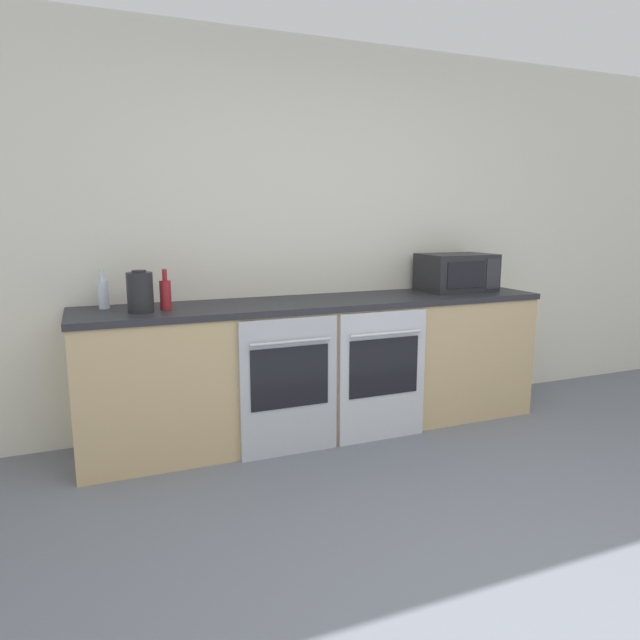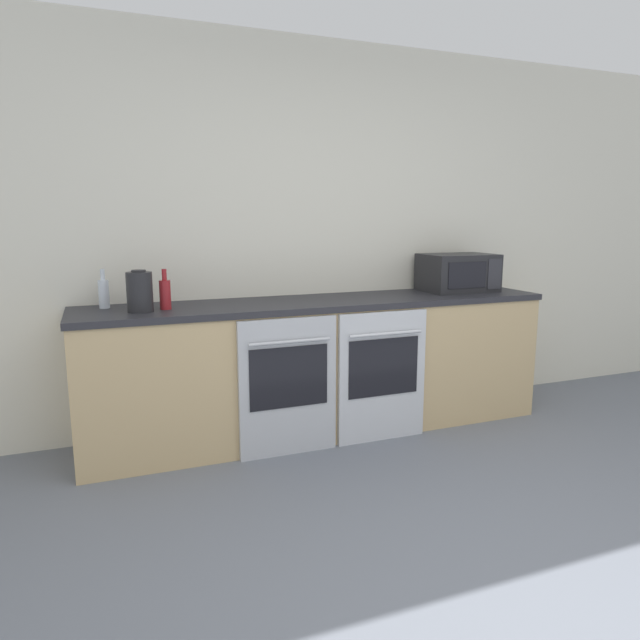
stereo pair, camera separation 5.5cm
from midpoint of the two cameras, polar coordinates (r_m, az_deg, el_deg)
The scene contains 8 objects.
wall_back at distance 4.00m, azimuth -1.18°, elevation 8.43°, with size 10.00×0.06×2.60m.
counter_back at distance 3.83m, azimuth 0.56°, elevation -4.59°, with size 3.10×0.62×0.89m.
oven_left at distance 3.44m, azimuth -2.72°, elevation -6.64°, with size 0.61×0.06×0.84m.
oven_right at distance 3.68m, azimuth 6.68°, elevation -5.56°, with size 0.61×0.06×0.84m.
microwave at distance 4.30m, azimuth 13.97°, elevation 4.63°, with size 0.52×0.37×0.27m.
bottle_clear at distance 3.61m, azimuth -20.40°, elevation 2.55°, with size 0.06×0.06×0.23m.
bottle_red at distance 3.45m, azimuth -14.79°, elevation 2.58°, with size 0.07×0.07×0.24m.
kettle at distance 3.40m, azimuth -17.14°, elevation 2.73°, with size 0.15×0.15×0.24m.
Camera 2 is at (-1.36, -1.30, 1.43)m, focal length 32.00 mm.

